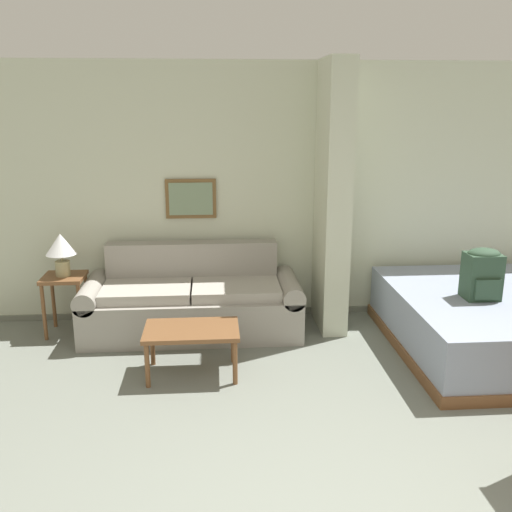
{
  "coord_description": "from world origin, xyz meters",
  "views": [
    {
      "loc": [
        -0.68,
        -1.97,
        2.19
      ],
      "look_at": [
        -0.36,
        2.26,
        1.05
      ],
      "focal_mm": 40.0,
      "sensor_mm": 36.0,
      "label": 1
    }
  ],
  "objects_px": {
    "coffee_table": "(192,334)",
    "bed": "(495,321)",
    "backpack": "(482,273)",
    "couch": "(192,302)",
    "table_lamp": "(61,248)"
  },
  "relations": [
    {
      "from": "couch",
      "to": "backpack",
      "type": "relative_size",
      "value": 4.65
    },
    {
      "from": "coffee_table",
      "to": "backpack",
      "type": "height_order",
      "value": "backpack"
    },
    {
      "from": "bed",
      "to": "backpack",
      "type": "bearing_deg",
      "value": -156.95
    },
    {
      "from": "couch",
      "to": "coffee_table",
      "type": "xyz_separation_m",
      "value": [
        0.03,
        -0.94,
        0.06
      ]
    },
    {
      "from": "coffee_table",
      "to": "bed",
      "type": "height_order",
      "value": "bed"
    },
    {
      "from": "bed",
      "to": "backpack",
      "type": "xyz_separation_m",
      "value": [
        -0.22,
        -0.09,
        0.49
      ]
    },
    {
      "from": "coffee_table",
      "to": "table_lamp",
      "type": "bearing_deg",
      "value": 141.66
    },
    {
      "from": "coffee_table",
      "to": "bed",
      "type": "distance_m",
      "value": 2.76
    },
    {
      "from": "coffee_table",
      "to": "backpack",
      "type": "relative_size",
      "value": 1.7
    },
    {
      "from": "bed",
      "to": "coffee_table",
      "type": "bearing_deg",
      "value": -173.59
    },
    {
      "from": "table_lamp",
      "to": "coffee_table",
      "type": "bearing_deg",
      "value": -38.34
    },
    {
      "from": "table_lamp",
      "to": "backpack",
      "type": "relative_size",
      "value": 0.91
    },
    {
      "from": "couch",
      "to": "coffee_table",
      "type": "distance_m",
      "value": 0.95
    },
    {
      "from": "table_lamp",
      "to": "couch",
      "type": "bearing_deg",
      "value": -2.23
    },
    {
      "from": "table_lamp",
      "to": "bed",
      "type": "relative_size",
      "value": 0.2
    }
  ]
}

